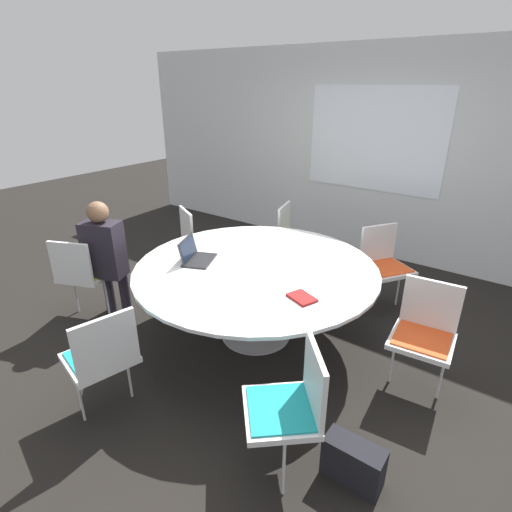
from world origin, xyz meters
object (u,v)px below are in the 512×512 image
(chair_3, at_px, (425,329))
(person_0, at_px, (105,252))
(laptop, at_px, (195,255))
(handbag, at_px, (353,462))
(chair_4, at_px, (384,260))
(spiral_notebook, at_px, (302,298))
(chair_6, at_px, (198,236))
(chair_2, at_px, (292,401))
(chair_5, at_px, (294,233))
(chair_1, at_px, (102,354))
(chair_0, at_px, (82,271))

(chair_3, height_order, person_0, person_0)
(laptop, height_order, handbag, laptop)
(chair_4, xyz_separation_m, spiral_notebook, (-0.12, -1.50, 0.21))
(chair_6, bearing_deg, chair_2, -7.71)
(chair_2, bearing_deg, chair_6, 13.07)
(chair_5, bearing_deg, chair_6, -63.48)
(chair_2, bearing_deg, handbag, -109.27)
(chair_6, distance_m, handbag, 3.09)
(chair_5, xyz_separation_m, spiral_notebook, (1.06, -1.64, 0.21))
(chair_5, relative_size, spiral_notebook, 3.51)
(chair_6, height_order, laptop, laptop)
(chair_2, xyz_separation_m, chair_6, (-2.32, 1.64, 0.00))
(laptop, bearing_deg, chair_2, -141.13)
(chair_1, distance_m, chair_5, 2.80)
(chair_3, xyz_separation_m, spiral_notebook, (-0.81, -0.46, 0.21))
(chair_3, distance_m, handbag, 1.15)
(chair_0, bearing_deg, chair_1, -50.41)
(chair_1, height_order, chair_6, same)
(chair_2, distance_m, handbag, 0.55)
(chair_4, distance_m, laptop, 1.96)
(spiral_notebook, bearing_deg, handbag, -39.75)
(chair_4, bearing_deg, person_0, -15.76)
(chair_2, distance_m, chair_4, 2.29)
(chair_2, relative_size, chair_5, 1.00)
(chair_4, height_order, person_0, person_0)
(chair_0, distance_m, chair_5, 2.42)
(chair_4, relative_size, person_0, 0.71)
(chair_3, height_order, spiral_notebook, chair_3)
(chair_6, distance_m, laptop, 1.17)
(chair_4, bearing_deg, chair_5, -63.09)
(chair_6, height_order, spiral_notebook, chair_6)
(chair_2, distance_m, chair_3, 1.30)
(chair_1, xyz_separation_m, chair_2, (1.28, 0.39, 0.00))
(chair_0, distance_m, chair_2, 2.60)
(chair_4, xyz_separation_m, chair_5, (-1.18, 0.14, 0.00))
(chair_5, bearing_deg, laptop, -18.04)
(chair_5, height_order, laptop, laptop)
(chair_1, xyz_separation_m, handbag, (1.63, 0.54, -0.39))
(chair_3, bearing_deg, chair_1, 38.55)
(chair_1, bearing_deg, laptop, 25.54)
(chair_3, relative_size, chair_4, 1.00)
(chair_5, distance_m, chair_6, 1.17)
(chair_4, xyz_separation_m, handbag, (0.63, -2.12, -0.39))
(chair_0, height_order, person_0, person_0)
(chair_3, bearing_deg, spiral_notebook, 24.52)
(chair_4, bearing_deg, chair_6, -39.25)
(chair_3, bearing_deg, chair_5, -37.43)
(chair_4, distance_m, person_0, 2.81)
(chair_1, bearing_deg, chair_2, -59.84)
(chair_6, bearing_deg, chair_0, -73.30)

